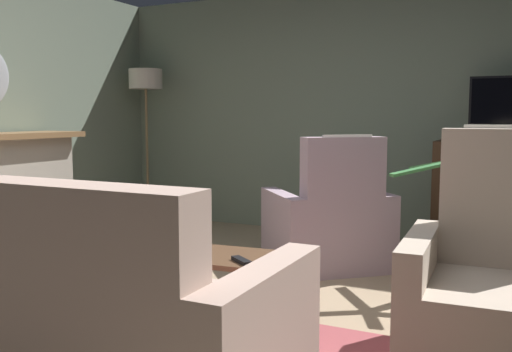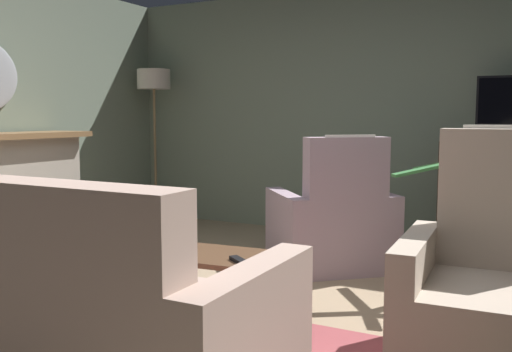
# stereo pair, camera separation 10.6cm
# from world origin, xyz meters

# --- Properties ---
(ground_plane) EXTENTS (6.36, 6.40, 0.04)m
(ground_plane) POSITION_xyz_m (0.00, 0.00, -0.02)
(ground_plane) COLOR tan
(wall_back) EXTENTS (6.36, 0.10, 2.57)m
(wall_back) POSITION_xyz_m (0.00, 2.95, 1.29)
(wall_back) COLOR gray
(wall_back) RESTS_ON ground_plane
(fireplace) EXTENTS (0.85, 1.74, 1.10)m
(fireplace) POSITION_xyz_m (-2.60, 0.48, 0.52)
(fireplace) COLOR #4C4C51
(fireplace) RESTS_ON ground_plane
(coffee_table) EXTENTS (0.93, 0.55, 0.42)m
(coffee_table) POSITION_xyz_m (-0.17, 0.05, 0.37)
(coffee_table) COLOR brown
(coffee_table) RESTS_ON ground_plane
(tv_remote) EXTENTS (0.17, 0.14, 0.02)m
(tv_remote) POSITION_xyz_m (0.07, -0.06, 0.43)
(tv_remote) COLOR black
(tv_remote) RESTS_ON coffee_table
(sofa_floral) EXTENTS (1.56, 0.89, 1.01)m
(sofa_floral) POSITION_xyz_m (-0.08, -1.01, 0.34)
(sofa_floral) COLOR #BC9E8E
(sofa_floral) RESTS_ON ground_plane
(armchair_beside_cabinet) EXTENTS (0.87, 0.91, 1.20)m
(armchair_beside_cabinet) POSITION_xyz_m (1.38, 0.11, 0.36)
(armchair_beside_cabinet) COLOR #C6B29E
(armchair_beside_cabinet) RESTS_ON ground_plane
(armchair_by_fireplace) EXTENTS (1.23, 1.22, 1.11)m
(armchair_by_fireplace) POSITION_xyz_m (0.05, 1.55, 0.34)
(armchair_by_fireplace) COLOR #AD93A3
(armchair_by_fireplace) RESTS_ON ground_plane
(potted_plant_tall_palm_by_window) EXTENTS (0.94, 0.73, 1.00)m
(potted_plant_tall_palm_by_window) POSITION_xyz_m (1.07, 1.29, 0.25)
(potted_plant_tall_palm_by_window) COLOR slate
(potted_plant_tall_palm_by_window) RESTS_ON ground_plane
(cat) EXTENTS (0.26, 0.74, 0.21)m
(cat) POSITION_xyz_m (-1.30, 0.16, 0.10)
(cat) COLOR beige
(cat) RESTS_ON ground_plane
(floor_lamp) EXTENTS (0.38, 0.38, 1.78)m
(floor_lamp) POSITION_xyz_m (-2.51, 2.52, 1.53)
(floor_lamp) COLOR #4C4233
(floor_lamp) RESTS_ON ground_plane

